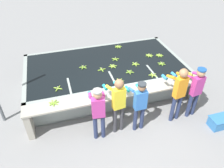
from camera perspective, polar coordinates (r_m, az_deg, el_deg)
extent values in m
plane|color=gray|center=(6.48, 2.65, -9.54)|extent=(80.00, 80.00, 0.00)
cube|color=gray|center=(7.80, -1.77, 0.09)|extent=(5.23, 2.83, 0.06)
cube|color=gray|center=(6.53, 1.30, -3.80)|extent=(5.23, 0.12, 0.87)
cube|color=gray|center=(8.69, -4.19, 7.33)|extent=(5.23, 0.12, 0.87)
cube|color=gray|center=(7.47, -21.11, -0.76)|extent=(0.12, 2.83, 0.87)
cube|color=gray|center=(8.48, 15.15, 5.25)|extent=(0.12, 2.83, 0.87)
cube|color=black|center=(7.55, -1.83, 2.73)|extent=(4.99, 2.59, 0.80)
cube|color=gray|center=(6.69, -10.67, -3.38)|extent=(0.06, 0.80, 0.87)
cube|color=gray|center=(6.87, 0.13, -1.43)|extent=(0.06, 0.80, 0.87)
cube|color=gray|center=(7.28, 10.03, 0.41)|extent=(0.06, 0.80, 0.87)
cube|color=#A8A393|center=(6.06, 2.18, -2.52)|extent=(5.23, 0.45, 0.05)
cube|color=#A8A393|center=(6.22, -20.83, -9.69)|extent=(0.16, 0.41, 0.82)
cube|color=#A8A393|center=(7.38, 20.96, -1.44)|extent=(0.16, 0.41, 0.82)
cylinder|color=navy|center=(5.78, -4.36, -11.19)|extent=(0.11, 0.11, 0.79)
cylinder|color=navy|center=(5.79, -2.36, -10.95)|extent=(0.11, 0.11, 0.79)
cube|color=#BC388E|center=(5.31, -3.61, -6.18)|extent=(0.34, 0.20, 0.56)
sphere|color=tan|center=(5.04, -3.79, -2.71)|extent=(0.21, 0.21, 0.21)
cylinder|color=#9E9E99|center=(4.98, -3.83, -1.85)|extent=(0.22, 0.22, 0.04)
cylinder|color=#BC388E|center=(5.36, -5.73, -3.07)|extent=(0.11, 0.32, 0.18)
cylinder|color=teal|center=(5.66, -5.88, -2.77)|extent=(0.11, 0.21, 0.08)
cylinder|color=#BC388E|center=(5.38, -2.34, -2.69)|extent=(0.11, 0.32, 0.18)
cylinder|color=teal|center=(5.68, -2.66, -2.41)|extent=(0.11, 0.21, 0.08)
cylinder|color=#38383D|center=(5.89, 0.76, -9.42)|extent=(0.11, 0.11, 0.85)
cylinder|color=#38383D|center=(5.96, 2.53, -8.84)|extent=(0.11, 0.11, 0.85)
cube|color=yellow|center=(5.43, 1.78, -3.77)|extent=(0.34, 0.21, 0.60)
sphere|color=#896042|center=(5.15, 1.87, 0.02)|extent=(0.23, 0.23, 0.23)
cylinder|color=yellow|center=(5.42, -0.85, -0.92)|extent=(0.12, 0.32, 0.18)
cylinder|color=#1EA3AD|center=(5.70, -1.83, -0.84)|extent=(0.11, 0.21, 0.08)
cylinder|color=yellow|center=(5.53, 2.20, -0.09)|extent=(0.12, 0.32, 0.18)
cylinder|color=#1EA3AD|center=(5.80, 1.08, -0.06)|extent=(0.11, 0.21, 0.08)
cylinder|color=navy|center=(6.00, 6.09, -9.13)|extent=(0.11, 0.11, 0.77)
cylinder|color=navy|center=(6.07, 7.84, -8.67)|extent=(0.11, 0.11, 0.77)
cube|color=blue|center=(5.59, 7.45, -4.17)|extent=(0.33, 0.18, 0.54)
sphere|color=#896042|center=(5.34, 7.79, -0.85)|extent=(0.21, 0.21, 0.21)
cylinder|color=#282D33|center=(5.28, 7.87, -0.04)|extent=(0.22, 0.22, 0.04)
cylinder|color=blue|center=(5.59, 5.05, -1.49)|extent=(0.09, 0.31, 0.18)
cylinder|color=#1EA3AD|center=(5.87, 4.02, -1.34)|extent=(0.09, 0.20, 0.08)
cylinder|color=blue|center=(5.71, 8.01, -0.85)|extent=(0.09, 0.31, 0.18)
cylinder|color=#1EA3AD|center=(5.98, 6.87, -0.73)|extent=(0.09, 0.20, 0.08)
cylinder|color=navy|center=(6.42, 15.58, -6.30)|extent=(0.11, 0.11, 0.86)
cylinder|color=navy|center=(6.53, 16.97, -5.76)|extent=(0.11, 0.11, 0.86)
cube|color=orange|center=(6.02, 17.45, -0.83)|extent=(0.34, 0.21, 0.61)
sphere|color=#9E704C|center=(5.77, 18.25, 2.75)|extent=(0.23, 0.23, 0.23)
cylinder|color=orange|center=(5.95, 15.16, 1.79)|extent=(0.12, 0.32, 0.18)
cylinder|color=teal|center=(6.20, 13.56, 1.74)|extent=(0.11, 0.21, 0.08)
cylinder|color=orange|center=(6.14, 17.53, 2.47)|extent=(0.12, 0.32, 0.18)
cylinder|color=teal|center=(6.38, 15.88, 2.40)|extent=(0.11, 0.21, 0.08)
cylinder|color=navy|center=(6.72, 19.52, -5.33)|extent=(0.11, 0.11, 0.80)
cylinder|color=navy|center=(6.85, 20.75, -4.80)|extent=(0.11, 0.11, 0.80)
cube|color=#BC388E|center=(6.38, 21.41, -0.42)|extent=(0.34, 0.22, 0.57)
sphere|color=tan|center=(6.15, 22.27, 2.74)|extent=(0.22, 0.22, 0.22)
cylinder|color=#1E5199|center=(6.10, 22.48, 3.51)|extent=(0.23, 0.23, 0.04)
cylinder|color=#BC388E|center=(6.30, 19.24, 1.88)|extent=(0.13, 0.32, 0.18)
cylinder|color=gold|center=(6.53, 17.54, 1.83)|extent=(0.11, 0.21, 0.08)
cylinder|color=#BC388E|center=(6.50, 21.32, 2.55)|extent=(0.13, 0.32, 0.18)
cylinder|color=gold|center=(6.73, 19.59, 2.48)|extent=(0.11, 0.21, 0.08)
ellipsoid|color=#7FAD33|center=(7.03, -2.87, 4.00)|extent=(0.06, 0.17, 0.04)
ellipsoid|color=#7FAD33|center=(6.97, -3.12, 3.68)|extent=(0.17, 0.06, 0.04)
ellipsoid|color=#7FAD33|center=(6.95, -2.54, 3.56)|extent=(0.06, 0.17, 0.04)
ellipsoid|color=#7FAD33|center=(7.01, -2.29, 3.88)|extent=(0.17, 0.06, 0.04)
cylinder|color=tan|center=(6.97, -2.71, 4.03)|extent=(0.03, 0.03, 0.04)
ellipsoid|color=#93BC3D|center=(6.79, 10.55, 2.07)|extent=(0.13, 0.16, 0.04)
ellipsoid|color=#93BC3D|center=(6.82, 11.04, 2.16)|extent=(0.13, 0.16, 0.04)
ellipsoid|color=#93BC3D|center=(6.88, 10.95, 2.46)|extent=(0.17, 0.09, 0.04)
ellipsoid|color=#93BC3D|center=(6.88, 10.43, 2.56)|extent=(0.04, 0.17, 0.04)
ellipsoid|color=#93BC3D|center=(6.83, 10.18, 2.32)|extent=(0.17, 0.08, 0.04)
cylinder|color=tan|center=(6.82, 10.66, 2.56)|extent=(0.03, 0.03, 0.04)
ellipsoid|color=#8CB738|center=(8.00, 12.57, 7.44)|extent=(0.17, 0.09, 0.04)
ellipsoid|color=#8CB738|center=(8.01, 12.25, 7.52)|extent=(0.09, 0.17, 0.04)
ellipsoid|color=#8CB738|center=(7.99, 11.96, 7.46)|extent=(0.12, 0.16, 0.04)
ellipsoid|color=#8CB738|center=(7.94, 11.94, 7.30)|extent=(0.17, 0.05, 0.04)
ellipsoid|color=#8CB738|center=(7.92, 12.19, 7.16)|extent=(0.14, 0.15, 0.04)
ellipsoid|color=#8CB738|center=(7.93, 12.53, 7.15)|extent=(0.06, 0.17, 0.04)
ellipsoid|color=#8CB738|center=(7.96, 12.70, 7.27)|extent=(0.16, 0.12, 0.04)
cylinder|color=tan|center=(7.95, 12.34, 7.55)|extent=(0.03, 0.03, 0.04)
ellipsoid|color=#75A333|center=(6.92, 4.34, 3.35)|extent=(0.10, 0.17, 0.04)
ellipsoid|color=#75A333|center=(6.87, 4.25, 3.06)|extent=(0.17, 0.05, 0.04)
ellipsoid|color=#75A333|center=(6.85, 4.72, 2.90)|extent=(0.07, 0.17, 0.04)
ellipsoid|color=#75A333|center=(6.88, 5.11, 3.09)|extent=(0.16, 0.12, 0.04)
ellipsoid|color=#75A333|center=(6.93, 4.87, 3.37)|extent=(0.15, 0.14, 0.04)
cylinder|color=tan|center=(6.87, 4.67, 3.40)|extent=(0.03, 0.03, 0.04)
ellipsoid|color=#8CB738|center=(6.33, -14.16, -1.40)|extent=(0.12, 0.16, 0.04)
ellipsoid|color=#8CB738|center=(6.34, -13.50, -1.19)|extent=(0.16, 0.12, 0.04)
ellipsoid|color=#8CB738|center=(6.40, -13.72, -0.82)|extent=(0.12, 0.16, 0.04)
ellipsoid|color=#8CB738|center=(6.39, -14.38, -1.03)|extent=(0.16, 0.12, 0.04)
cylinder|color=tan|center=(6.35, -13.99, -0.85)|extent=(0.03, 0.03, 0.04)
ellipsoid|color=#75A333|center=(7.43, 12.95, 4.98)|extent=(0.07, 0.17, 0.04)
ellipsoid|color=#75A333|center=(7.47, 13.23, 5.10)|extent=(0.15, 0.14, 0.04)
ellipsoid|color=#75A333|center=(7.51, 13.11, 5.32)|extent=(0.17, 0.09, 0.04)
ellipsoid|color=#75A333|center=(7.52, 12.70, 5.41)|extent=(0.07, 0.17, 0.04)
ellipsoid|color=#75A333|center=(7.48, 12.41, 5.29)|extent=(0.15, 0.14, 0.04)
ellipsoid|color=#75A333|center=(7.44, 12.54, 5.07)|extent=(0.17, 0.09, 0.04)
cylinder|color=tan|center=(7.46, 12.86, 5.43)|extent=(0.03, 0.03, 0.04)
ellipsoid|color=#75A333|center=(7.19, -7.18, 4.54)|extent=(0.17, 0.11, 0.04)
ellipsoid|color=#75A333|center=(7.21, -7.67, 4.59)|extent=(0.06, 0.17, 0.04)
ellipsoid|color=#75A333|center=(7.17, -7.97, 4.35)|extent=(0.17, 0.07, 0.04)
ellipsoid|color=#75A333|center=(7.12, -7.67, 4.15)|extent=(0.11, 0.17, 0.04)
ellipsoid|color=#75A333|center=(7.14, -7.17, 4.27)|extent=(0.14, 0.15, 0.04)
cylinder|color=tan|center=(7.15, -7.55, 4.62)|extent=(0.03, 0.03, 0.04)
ellipsoid|color=#8CB738|center=(6.47, 1.46, 0.83)|extent=(0.17, 0.09, 0.04)
ellipsoid|color=#8CB738|center=(6.44, 1.71, 0.58)|extent=(0.15, 0.14, 0.04)
ellipsoid|color=#8CB738|center=(6.44, 2.20, 0.58)|extent=(0.07, 0.17, 0.04)
ellipsoid|color=#8CB738|center=(6.48, 2.43, 0.82)|extent=(0.17, 0.09, 0.04)
ellipsoid|color=#8CB738|center=(6.51, 2.18, 1.07)|extent=(0.15, 0.14, 0.04)
ellipsoid|color=#8CB738|center=(6.51, 1.70, 1.07)|extent=(0.07, 0.17, 0.04)
cylinder|color=tan|center=(6.45, 1.95, 1.08)|extent=(0.03, 0.03, 0.04)
ellipsoid|color=#93BC3D|center=(7.15, -0.21, 4.65)|extent=(0.17, 0.06, 0.04)
ellipsoid|color=#93BC3D|center=(7.12, 0.07, 4.47)|extent=(0.13, 0.16, 0.04)
ellipsoid|color=#93BC3D|center=(7.12, 0.51, 4.51)|extent=(0.10, 0.17, 0.04)
ellipsoid|color=#93BC3D|center=(7.17, 0.66, 4.73)|extent=(0.17, 0.06, 0.04)
ellipsoid|color=#93BC3D|center=(7.20, 0.37, 4.91)|extent=(0.13, 0.16, 0.04)
ellipsoid|color=#93BC3D|center=(7.20, -0.06, 4.87)|extent=(0.10, 0.17, 0.04)
cylinder|color=tan|center=(7.14, 0.23, 4.93)|extent=(0.03, 0.03, 0.04)
ellipsoid|color=#7FAD33|center=(7.60, 0.93, 6.72)|extent=(0.10, 0.17, 0.04)
ellipsoid|color=#7FAD33|center=(7.57, 0.51, 6.60)|extent=(0.15, 0.14, 0.04)
ellipsoid|color=#7FAD33|center=(7.52, 0.61, 6.36)|extent=(0.16, 0.12, 0.04)
ellipsoid|color=#7FAD33|center=(7.51, 1.11, 6.34)|extent=(0.07, 0.17, 0.04)
ellipsoid|color=#7FAD33|center=(7.56, 1.30, 6.56)|extent=(0.17, 0.05, 0.04)
cylinder|color=tan|center=(7.54, 0.89, 6.75)|extent=(0.03, 0.03, 0.04)
ellipsoid|color=#8CB738|center=(8.42, 1.88, 9.85)|extent=(0.16, 0.13, 0.04)
ellipsoid|color=#8CB738|center=(8.43, 1.55, 9.88)|extent=(0.05, 0.17, 0.04)
ellipsoid|color=#8CB738|center=(8.40, 1.30, 9.79)|extent=(0.15, 0.14, 0.04)
ellipsoid|color=#8CB738|center=(8.36, 1.30, 9.65)|extent=(0.17, 0.06, 0.04)
ellipsoid|color=#8CB738|center=(8.33, 1.57, 9.55)|extent=(0.12, 0.17, 0.04)
ellipsoid|color=#8CB738|center=(8.34, 1.89, 9.58)|extent=(0.10, 0.17, 0.04)
ellipsoid|color=#8CB738|center=(8.38, 2.03, 9.72)|extent=(0.17, 0.08, 0.04)
cylinder|color=tan|center=(8.36, 1.65, 9.94)|extent=(0.03, 0.03, 0.04)
ellipsoid|color=#8CB738|center=(7.29, 5.78, 5.10)|extent=(0.17, 0.07, 0.04)
ellipsoid|color=#8CB738|center=(7.27, 6.25, 4.98)|extent=(0.06, 0.17, 0.04)
ellipsoid|color=#8CB738|center=(7.31, 6.57, 5.17)|extent=(0.17, 0.11, 0.04)
ellipsoid|color=#8CB738|center=(7.36, 6.30, 5.40)|extent=(0.14, 0.15, 0.04)
ellipsoid|color=#8CB738|center=(7.34, 5.81, 5.36)|extent=(0.11, 0.17, 0.04)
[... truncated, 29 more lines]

